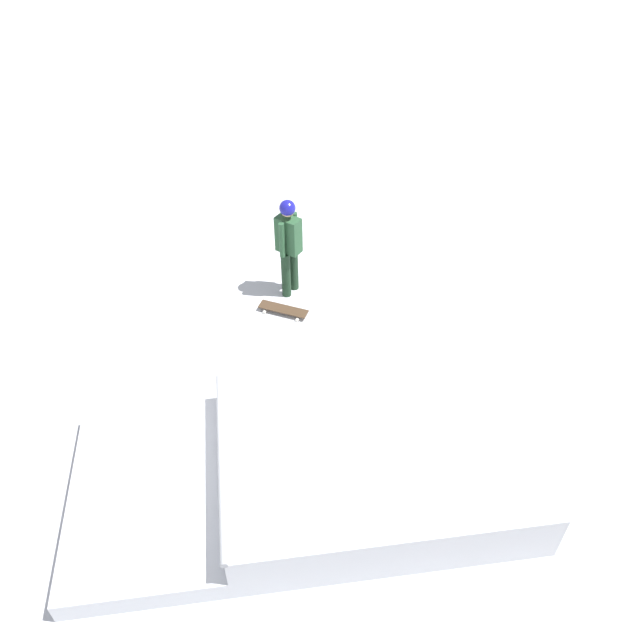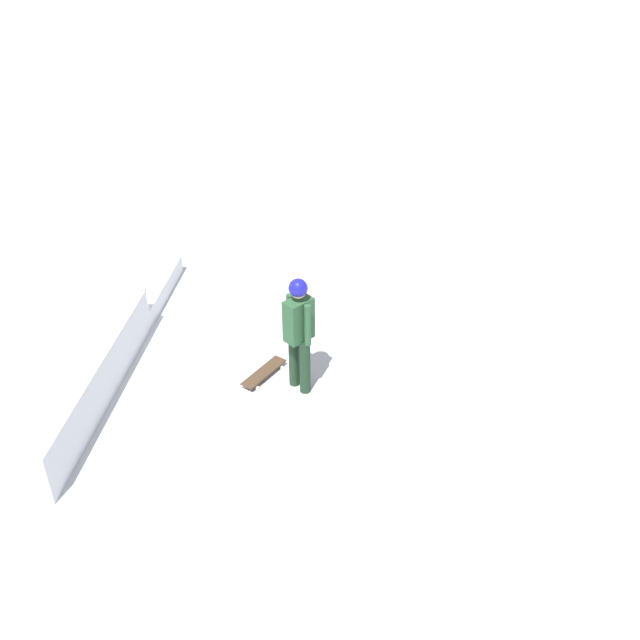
# 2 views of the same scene
# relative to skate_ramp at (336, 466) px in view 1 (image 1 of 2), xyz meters

# --- Properties ---
(ground_plane) EXTENTS (60.00, 60.00, 0.00)m
(ground_plane) POSITION_rel_skate_ramp_xyz_m (0.72, -0.84, -0.32)
(ground_plane) COLOR #B7BABF
(skate_ramp) EXTENTS (5.89, 3.92, 0.74)m
(skate_ramp) POSITION_rel_skate_ramp_xyz_m (0.00, 0.00, 0.00)
(skate_ramp) COLOR silver
(skate_ramp) RESTS_ON ground
(skater) EXTENTS (0.40, 0.44, 1.73)m
(skater) POSITION_rel_skate_ramp_xyz_m (-0.83, -3.69, 0.69)
(skater) COLOR black
(skater) RESTS_ON ground
(skateboard) EXTENTS (0.72, 0.69, 0.09)m
(skateboard) POSITION_rel_skate_ramp_xyz_m (-0.53, -3.22, -0.24)
(skateboard) COLOR #3F2D1E
(skateboard) RESTS_ON ground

